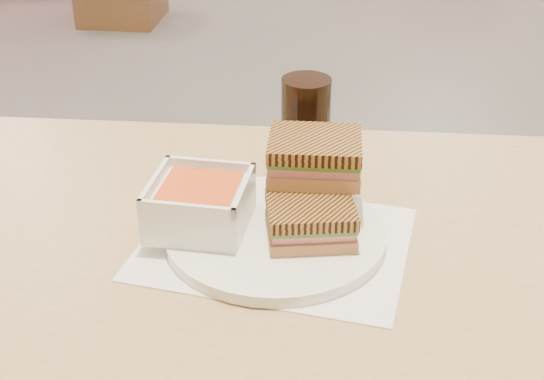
% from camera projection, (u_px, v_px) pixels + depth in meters
% --- Properties ---
extents(main_table, '(1.27, 0.82, 0.75)m').
position_uv_depth(main_table, '(226.00, 306.00, 1.04)').
color(main_table, tan).
rests_on(main_table, ground).
extents(tray_liner, '(0.36, 0.29, 0.00)m').
position_uv_depth(tray_liner, '(275.00, 243.00, 0.97)').
color(tray_liner, white).
rests_on(tray_liner, main_table).
extents(plate, '(0.29, 0.29, 0.02)m').
position_uv_depth(plate, '(275.00, 234.00, 0.98)').
color(plate, white).
rests_on(plate, tray_liner).
extents(soup_bowl, '(0.13, 0.13, 0.07)m').
position_uv_depth(soup_bowl, '(200.00, 206.00, 0.97)').
color(soup_bowl, white).
rests_on(soup_bowl, plate).
extents(panini_lower, '(0.13, 0.12, 0.05)m').
position_uv_depth(panini_lower, '(310.00, 220.00, 0.95)').
color(panini_lower, '#A47648').
rests_on(panini_lower, plate).
extents(panini_upper, '(0.13, 0.11, 0.05)m').
position_uv_depth(panini_upper, '(315.00, 156.00, 0.98)').
color(panini_upper, '#A47648').
rests_on(panini_upper, panini_lower).
extents(cola_glass, '(0.07, 0.07, 0.15)m').
position_uv_depth(cola_glass, '(305.00, 128.00, 1.10)').
color(cola_glass, black).
rests_on(cola_glass, main_table).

